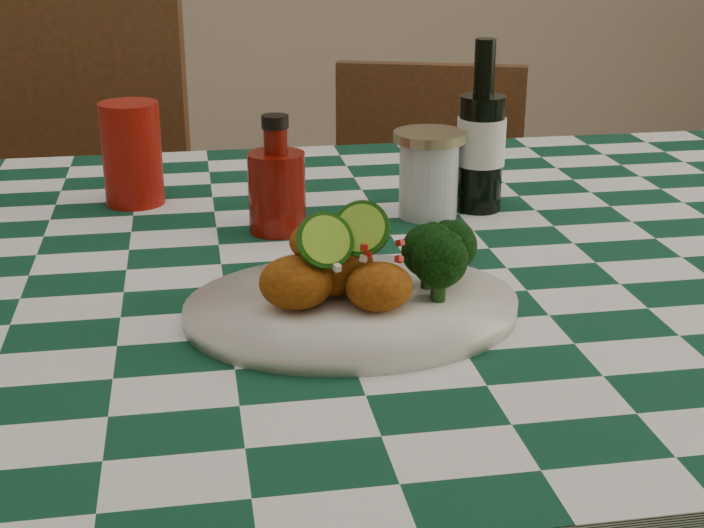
{
  "coord_description": "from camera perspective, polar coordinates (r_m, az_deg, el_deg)",
  "views": [
    {
      "loc": [
        -0.13,
        -1.02,
        1.17
      ],
      "look_at": [
        0.02,
        -0.17,
        0.84
      ],
      "focal_mm": 50.0,
      "sensor_mm": 36.0,
      "label": 1
    }
  ],
  "objects": [
    {
      "name": "plate",
      "position": [
        0.94,
        0.0,
        -2.61
      ],
      "size": [
        0.33,
        0.26,
        0.02
      ],
      "primitive_type": null,
      "rotation": [
        0.0,
        0.0,
        0.02
      ],
      "color": "silver",
      "rests_on": "dining_table"
    },
    {
      "name": "beer_bottle",
      "position": [
        1.25,
        7.56,
        7.94
      ],
      "size": [
        0.08,
        0.08,
        0.22
      ],
      "primitive_type": null,
      "rotation": [
        0.0,
        0.0,
        -0.31
      ],
      "color": "black",
      "rests_on": "dining_table"
    },
    {
      "name": "ketchup_bottle",
      "position": [
        1.17,
        -4.42,
        5.22
      ],
      "size": [
        0.09,
        0.09,
        0.14
      ],
      "primitive_type": null,
      "rotation": [
        0.0,
        0.0,
        -0.3
      ],
      "color": "#6A0C05",
      "rests_on": "dining_table"
    },
    {
      "name": "wooden_chair_left",
      "position": [
        1.92,
        -17.07,
        -0.55
      ],
      "size": [
        0.55,
        0.56,
        1.0
      ],
      "primitive_type": null,
      "rotation": [
        0.0,
        0.0,
        -0.21
      ],
      "color": "#472814",
      "rests_on": "ground"
    },
    {
      "name": "broccoli_side",
      "position": [
        0.96,
        5.72,
        0.38
      ],
      "size": [
        0.09,
        0.09,
        0.07
      ],
      "primitive_type": null,
      "color": "black",
      "rests_on": "plate"
    },
    {
      "name": "mason_jar",
      "position": [
        1.23,
        4.48,
        5.21
      ],
      "size": [
        0.11,
        0.11,
        0.11
      ],
      "primitive_type": null,
      "rotation": [
        0.0,
        0.0,
        0.3
      ],
      "color": "#B2BCBA",
      "rests_on": "dining_table"
    },
    {
      "name": "fried_chicken_pile",
      "position": [
        0.92,
        -0.33,
        0.3
      ],
      "size": [
        0.13,
        0.1,
        0.09
      ],
      "primitive_type": null,
      "color": "#A0530F",
      "rests_on": "plate"
    },
    {
      "name": "red_tumbler",
      "position": [
        1.31,
        -12.68,
        6.27
      ],
      "size": [
        0.08,
        0.08,
        0.13
      ],
      "primitive_type": "cylinder",
      "rotation": [
        0.0,
        0.0,
        0.06
      ],
      "color": "#951008",
      "rests_on": "dining_table"
    },
    {
      "name": "wooden_chair_right",
      "position": [
        1.97,
        3.88,
        -1.51
      ],
      "size": [
        0.5,
        0.51,
        0.85
      ],
      "primitive_type": null,
      "rotation": [
        0.0,
        0.0,
        -0.32
      ],
      "color": "#472814",
      "rests_on": "ground"
    }
  ]
}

